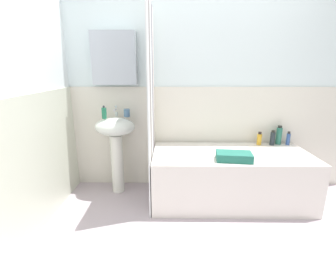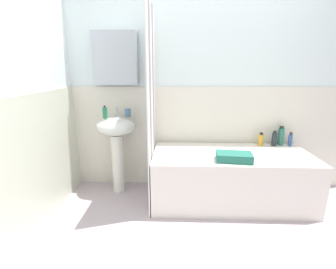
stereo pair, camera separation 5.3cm
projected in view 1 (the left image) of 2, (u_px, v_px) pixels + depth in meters
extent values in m
cube|color=#BBABB5|center=(219.00, 258.00, 1.89)|extent=(4.80, 5.60, 0.04)
cube|color=white|center=(204.00, 87.00, 2.80)|extent=(3.60, 0.05, 2.40)
cube|color=silver|center=(202.00, 137.00, 2.92)|extent=(3.60, 0.02, 1.20)
cube|color=silver|center=(114.00, 58.00, 2.64)|extent=(0.48, 0.12, 0.56)
cube|color=white|center=(20.00, 95.00, 1.92)|extent=(0.05, 1.81, 2.40)
cube|color=silver|center=(35.00, 166.00, 2.08)|extent=(0.02, 1.81, 1.20)
cylinder|color=silver|center=(117.00, 164.00, 2.80)|extent=(0.14, 0.14, 0.68)
ellipsoid|color=white|center=(115.00, 127.00, 2.68)|extent=(0.44, 0.34, 0.20)
cylinder|color=silver|center=(116.00, 114.00, 2.75)|extent=(0.03, 0.03, 0.05)
cylinder|color=silver|center=(115.00, 110.00, 2.68)|extent=(0.02, 0.10, 0.02)
sphere|color=silver|center=(116.00, 107.00, 2.72)|extent=(0.03, 0.03, 0.03)
cylinder|color=#237552|center=(104.00, 113.00, 2.61)|extent=(0.05, 0.05, 0.12)
sphere|color=#21212D|center=(104.00, 107.00, 2.59)|extent=(0.02, 0.02, 0.02)
cylinder|color=#50769B|center=(127.00, 113.00, 2.72)|extent=(0.07, 0.07, 0.09)
cube|color=white|center=(230.00, 176.00, 2.63)|extent=(1.64, 0.74, 0.54)
cube|color=white|center=(149.00, 115.00, 2.16)|extent=(0.01, 0.15, 2.00)
cube|color=gray|center=(150.00, 112.00, 2.30)|extent=(0.01, 0.15, 2.00)
cube|color=white|center=(151.00, 110.00, 2.45)|extent=(0.01, 0.15, 2.00)
cube|color=gray|center=(152.00, 107.00, 2.59)|extent=(0.01, 0.15, 2.00)
cube|color=white|center=(153.00, 105.00, 2.73)|extent=(0.01, 0.15, 2.00)
cylinder|color=#355599|center=(288.00, 139.00, 2.81)|extent=(0.04, 0.04, 0.13)
cylinder|color=#2B272A|center=(289.00, 133.00, 2.79)|extent=(0.03, 0.03, 0.02)
cylinder|color=#2B725E|center=(279.00, 136.00, 2.83)|extent=(0.06, 0.06, 0.20)
cylinder|color=#232723|center=(280.00, 127.00, 2.80)|extent=(0.04, 0.04, 0.02)
cylinder|color=#232C32|center=(272.00, 139.00, 2.80)|extent=(0.05, 0.05, 0.15)
cylinder|color=black|center=(273.00, 131.00, 2.78)|extent=(0.04, 0.04, 0.02)
cylinder|color=gold|center=(259.00, 139.00, 2.81)|extent=(0.05, 0.05, 0.13)
cylinder|color=#2B1F1E|center=(260.00, 133.00, 2.79)|extent=(0.04, 0.04, 0.02)
cube|color=#27705F|center=(234.00, 156.00, 2.34)|extent=(0.35, 0.22, 0.08)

